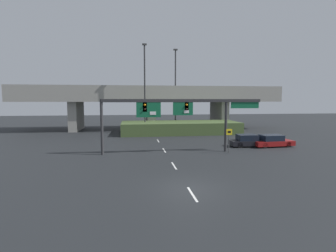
% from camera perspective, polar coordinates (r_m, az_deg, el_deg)
% --- Properties ---
extents(ground_plane, '(160.00, 160.00, 0.00)m').
position_cam_1_polar(ground_plane, '(16.67, 4.42, -13.27)').
color(ground_plane, black).
extents(lane_markings, '(0.14, 35.57, 0.01)m').
position_cam_1_polar(lane_markings, '(31.53, -1.57, -4.18)').
color(lane_markings, silver).
rests_on(lane_markings, ground).
extents(signal_gantry, '(16.48, 0.44, 5.50)m').
position_cam_1_polar(signal_gantry, '(26.58, 2.06, 3.72)').
color(signal_gantry, '#2D2D30').
rests_on(signal_gantry, ground).
extents(speed_limit_sign, '(0.60, 0.11, 2.55)m').
position_cam_1_polar(speed_limit_sign, '(27.13, 13.14, -2.40)').
color(speed_limit_sign, '#4C4C4C').
rests_on(speed_limit_sign, ground).
extents(highway_light_pole_near, '(0.70, 0.36, 14.24)m').
position_cam_1_polar(highway_light_pole_near, '(42.46, -5.08, 8.49)').
color(highway_light_pole_near, '#2D2D30').
rests_on(highway_light_pole_near, ground).
extents(highway_light_pole_far, '(0.70, 0.36, 14.18)m').
position_cam_1_polar(highway_light_pole_far, '(46.33, 1.62, 8.24)').
color(highway_light_pole_far, '#2D2D30').
rests_on(highway_light_pole_far, ground).
extents(overpass_bridge, '(46.95, 9.08, 7.83)m').
position_cam_1_polar(overpass_bridge, '(48.87, -3.89, 5.76)').
color(overpass_bridge, gray).
rests_on(overpass_bridge, ground).
extents(grass_embankment, '(18.81, 7.26, 1.86)m').
position_cam_1_polar(grass_embankment, '(42.73, 2.61, -0.33)').
color(grass_embankment, '#42562D').
rests_on(grass_embankment, ground).
extents(parked_sedan_near_right, '(4.33, 1.97, 1.40)m').
position_cam_1_polar(parked_sedan_near_right, '(31.93, 16.98, -3.13)').
color(parked_sedan_near_right, black).
rests_on(parked_sedan_near_right, ground).
extents(parked_sedan_mid_right, '(4.85, 2.18, 1.38)m').
position_cam_1_polar(parked_sedan_mid_right, '(32.79, 21.71, -3.08)').
color(parked_sedan_mid_right, maroon).
rests_on(parked_sedan_mid_right, ground).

